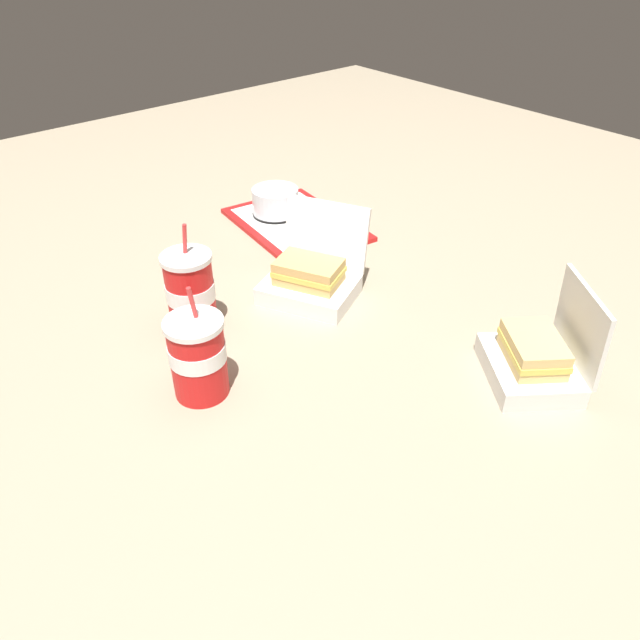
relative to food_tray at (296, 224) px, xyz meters
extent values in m
plane|color=gray|center=(-0.38, 0.24, -0.01)|extent=(3.20, 3.20, 0.00)
cube|color=red|center=(0.00, 0.00, 0.00)|extent=(0.40, 0.31, 0.01)
cube|color=white|center=(0.00, 0.00, 0.01)|extent=(0.35, 0.26, 0.00)
cylinder|color=black|center=(0.07, 0.01, 0.01)|extent=(0.13, 0.13, 0.01)
cylinder|color=#512D19|center=(0.07, 0.01, 0.04)|extent=(0.09, 0.09, 0.05)
cylinder|color=silver|center=(0.07, 0.01, 0.05)|extent=(0.12, 0.12, 0.07)
cylinder|color=white|center=(-0.06, -0.04, 0.02)|extent=(0.04, 0.04, 0.02)
cylinder|color=#9E140F|center=(-0.06, -0.04, 0.03)|extent=(0.03, 0.03, 0.01)
cube|color=white|center=(0.01, -0.05, 0.01)|extent=(0.13, 0.13, 0.00)
cube|color=white|center=(-0.09, 0.07, 0.01)|extent=(0.11, 0.03, 0.00)
cube|color=white|center=(-0.29, 0.20, 0.01)|extent=(0.24, 0.22, 0.04)
cube|color=white|center=(-0.25, 0.11, 0.11)|extent=(0.19, 0.12, 0.15)
cube|color=tan|center=(-0.29, 0.20, 0.04)|extent=(0.16, 0.14, 0.02)
cube|color=#E5C651|center=(-0.29, 0.20, 0.06)|extent=(0.16, 0.14, 0.01)
cube|color=tan|center=(-0.29, 0.20, 0.08)|extent=(0.16, 0.14, 0.02)
cube|color=white|center=(-0.76, 0.07, 0.01)|extent=(0.23, 0.23, 0.04)
cube|color=white|center=(-0.80, 0.01, 0.11)|extent=(0.15, 0.12, 0.15)
cube|color=#DBB770|center=(-0.76, 0.07, 0.04)|extent=(0.15, 0.15, 0.02)
cube|color=#E5C651|center=(-0.76, 0.07, 0.06)|extent=(0.16, 0.15, 0.01)
cube|color=#DBB770|center=(-0.76, 0.07, 0.08)|extent=(0.15, 0.15, 0.02)
cylinder|color=red|center=(-0.23, 0.44, 0.07)|extent=(0.09, 0.09, 0.16)
cylinder|color=white|center=(-0.23, 0.44, 0.08)|extent=(0.10, 0.10, 0.03)
cylinder|color=white|center=(-0.23, 0.44, 0.16)|extent=(0.10, 0.10, 0.01)
cylinder|color=red|center=(-0.22, 0.44, 0.19)|extent=(0.01, 0.01, 0.06)
cylinder|color=red|center=(-0.40, 0.54, 0.06)|extent=(0.10, 0.10, 0.14)
cylinder|color=white|center=(-0.40, 0.54, 0.08)|extent=(0.10, 0.10, 0.03)
cylinder|color=white|center=(-0.40, 0.54, 0.14)|extent=(0.10, 0.10, 0.01)
cylinder|color=red|center=(-0.40, 0.53, 0.18)|extent=(0.01, 0.01, 0.06)
camera|label=1|loc=(-1.18, 0.92, 0.74)|focal=35.00mm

